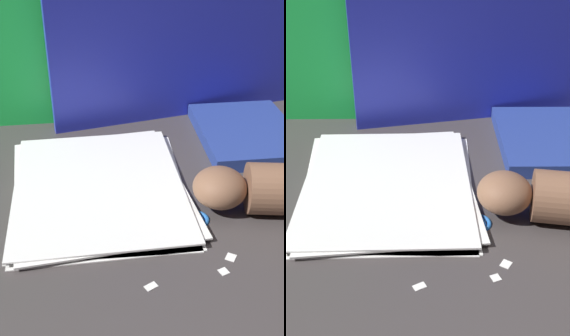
# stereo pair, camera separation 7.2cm
# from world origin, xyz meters

# --- Properties ---
(ground_plane) EXTENTS (6.00, 6.00, 0.00)m
(ground_plane) POSITION_xyz_m (0.00, 0.00, 0.00)
(ground_plane) COLOR #3D3838
(paper_stack) EXTENTS (0.30, 0.36, 0.01)m
(paper_stack) POSITION_xyz_m (-0.09, 0.07, 0.01)
(paper_stack) COLOR white
(paper_stack) RESTS_ON ground_plane
(book_closed) EXTENTS (0.19, 0.25, 0.03)m
(book_closed) POSITION_xyz_m (0.22, 0.21, 0.01)
(book_closed) COLOR navy
(book_closed) RESTS_ON ground_plane
(scissors) EXTENTS (0.08, 0.18, 0.01)m
(scissors) POSITION_xyz_m (0.04, 0.01, 0.00)
(scissors) COLOR silver
(scissors) RESTS_ON ground_plane
(paper_scrap_near) EXTENTS (0.02, 0.02, 0.00)m
(paper_scrap_near) POSITION_xyz_m (-0.03, -0.05, 0.00)
(paper_scrap_near) COLOR white
(paper_scrap_near) RESTS_ON ground_plane
(paper_scrap_mid) EXTENTS (0.02, 0.02, 0.00)m
(paper_scrap_mid) POSITION_xyz_m (-0.04, -0.16, 0.00)
(paper_scrap_mid) COLOR white
(paper_scrap_mid) RESTS_ON ground_plane
(paper_scrap_far) EXTENTS (0.02, 0.02, 0.00)m
(paper_scrap_far) POSITION_xyz_m (0.08, -0.12, 0.00)
(paper_scrap_far) COLOR white
(paper_scrap_far) RESTS_ON ground_plane
(paper_scrap_side) EXTENTS (0.02, 0.02, 0.00)m
(paper_scrap_side) POSITION_xyz_m (0.06, -0.15, 0.00)
(paper_scrap_side) COLOR white
(paper_scrap_side) RESTS_ON ground_plane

